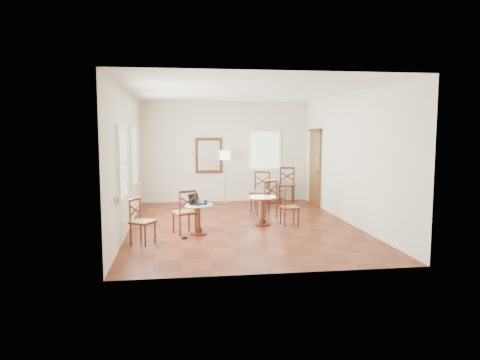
% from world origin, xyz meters
% --- Properties ---
extents(ground, '(7.00, 7.00, 0.00)m').
position_xyz_m(ground, '(0.00, 0.00, 0.00)').
color(ground, '#602310').
rests_on(ground, ground).
extents(room_shell, '(5.02, 7.02, 3.01)m').
position_xyz_m(room_shell, '(-0.06, 0.27, 1.89)').
color(room_shell, silver).
rests_on(room_shell, ground).
extents(cafe_table_near, '(0.60, 0.60, 0.63)m').
position_xyz_m(cafe_table_near, '(-1.01, -0.78, 0.39)').
color(cafe_table_near, '#451A11').
rests_on(cafe_table_near, ground).
extents(cafe_table_mid, '(0.62, 0.62, 0.66)m').
position_xyz_m(cafe_table_mid, '(0.46, -0.07, 0.41)').
color(cafe_table_mid, '#451A11').
rests_on(cafe_table_mid, ground).
extents(cafe_table_back, '(0.65, 0.65, 0.68)m').
position_xyz_m(cafe_table_back, '(1.24, 3.00, 0.42)').
color(cafe_table_back, '#451A11').
rests_on(cafe_table_back, ground).
extents(chair_near_a, '(0.56, 0.56, 0.93)m').
position_xyz_m(chair_near_a, '(-1.29, -0.70, 0.46)').
color(chair_near_a, '#451A11').
rests_on(chair_near_a, ground).
extents(chair_near_b, '(0.55, 0.55, 0.86)m').
position_xyz_m(chair_near_b, '(-2.12, -1.38, 0.43)').
color(chair_near_b, '#451A11').
rests_on(chair_near_b, ground).
extents(chair_mid_a, '(0.56, 0.56, 0.93)m').
position_xyz_m(chair_mid_a, '(0.78, 0.91, 0.46)').
color(chair_mid_a, '#451A11').
rests_on(chair_mid_a, ground).
extents(chair_mid_b, '(0.41, 0.41, 0.85)m').
position_xyz_m(chair_mid_b, '(1.04, -0.17, 0.42)').
color(chair_mid_b, '#451A11').
rests_on(chair_mid_b, ground).
extents(chair_back_a, '(0.56, 0.56, 1.07)m').
position_xyz_m(chair_back_a, '(1.82, 3.14, 0.53)').
color(chair_back_a, '#451A11').
rests_on(chair_back_a, ground).
extents(chair_back_b, '(0.64, 0.64, 1.05)m').
position_xyz_m(chair_back_b, '(0.76, 1.74, 0.52)').
color(chair_back_b, '#451A11').
rests_on(chair_back_b, ground).
extents(floor_lamp, '(0.30, 0.30, 1.56)m').
position_xyz_m(floor_lamp, '(-0.04, 3.15, 1.32)').
color(floor_lamp, '#BF8C3F').
rests_on(floor_lamp, ground).
extents(laptop, '(0.39, 0.39, 0.22)m').
position_xyz_m(laptop, '(-1.06, -0.78, 0.68)').
color(laptop, black).
rests_on(laptop, cafe_table_near).
extents(mouse, '(0.11, 0.08, 0.04)m').
position_xyz_m(mouse, '(-1.15, -0.91, 0.65)').
color(mouse, black).
rests_on(mouse, cafe_table_near).
extents(navy_mug, '(0.12, 0.08, 0.10)m').
position_xyz_m(navy_mug, '(-0.88, -0.87, 0.68)').
color(navy_mug, black).
rests_on(navy_mug, cafe_table_near).
extents(water_glass, '(0.06, 0.06, 0.11)m').
position_xyz_m(water_glass, '(-1.00, -0.79, 0.68)').
color(water_glass, white).
rests_on(water_glass, cafe_table_near).
extents(power_adapter, '(0.10, 0.06, 0.04)m').
position_xyz_m(power_adapter, '(-1.31, -1.14, 0.02)').
color(power_adapter, black).
rests_on(power_adapter, ground).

